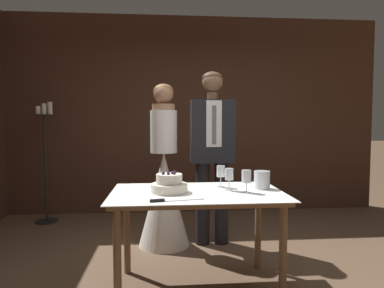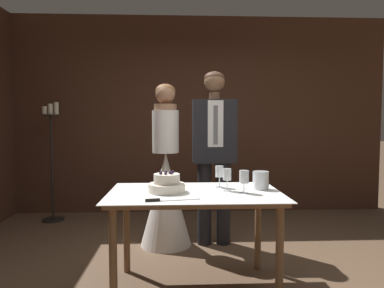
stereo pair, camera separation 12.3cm
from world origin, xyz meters
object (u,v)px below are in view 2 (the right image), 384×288
bride (166,186)px  cake_table (195,203)px  groom (214,147)px  cake_knife (162,200)px  wine_glass_near (219,173)px  hurricane_candle (261,181)px  tiered_cake (167,184)px  candle_stand (52,161)px  wine_glass_middle (227,176)px  wine_glass_far (244,178)px

bride → cake_table: bearing=-75.2°
bride → groom: size_ratio=0.93×
cake_knife → groom: (0.50, 1.27, 0.27)m
cake_knife → wine_glass_near: bearing=36.1°
hurricane_candle → groom: (-0.28, 0.89, 0.21)m
cake_knife → wine_glass_near: wine_glass_near is taller
tiered_cake → hurricane_candle: bearing=6.0°
cake_table → groom: size_ratio=0.73×
candle_stand → groom: bearing=-25.3°
cake_knife → tiered_cake: bearing=75.4°
hurricane_candle → bride: size_ratio=0.08×
groom → candle_stand: (-2.04, 0.97, -0.25)m
bride → hurricane_candle: bearing=-48.2°
cake_table → wine_glass_middle: size_ratio=7.55×
cake_table → wine_glass_middle: wine_glass_middle is taller
wine_glass_near → tiered_cake: bearing=-158.3°
wine_glass_middle → bride: 1.10m
cake_table → bride: bride is taller
cake_table → hurricane_candle: bearing=8.8°
cake_knife → wine_glass_far: bearing=11.3°
cake_table → tiered_cake: tiered_cake is taller
hurricane_candle → groom: 0.96m
wine_glass_middle → groom: groom is taller
wine_glass_far → bride: bearing=121.4°
wine_glass_middle → tiered_cake: bearing=-176.8°
wine_glass_middle → candle_stand: 2.80m
cake_table → hurricane_candle: (0.54, 0.08, 0.16)m
wine_glass_near → candle_stand: size_ratio=0.12×
wine_glass_middle → groom: (0.00, 0.94, 0.16)m
tiered_cake → wine_glass_near: (0.43, 0.17, 0.06)m
tiered_cake → groom: (0.47, 0.97, 0.22)m
wine_glass_near → wine_glass_middle: 0.15m
cake_table → groom: (0.26, 0.97, 0.37)m
wine_glass_middle → wine_glass_far: 0.15m
tiered_cake → wine_glass_far: wine_glass_far is taller
wine_glass_middle → wine_glass_far: wine_glass_middle is taller
cake_knife → wine_glass_middle: 0.61m
wine_glass_near → wine_glass_middle: (0.04, -0.14, -0.00)m
groom → candle_stand: bearing=154.7°
wine_glass_far → bride: bride is taller
tiered_cake → groom: size_ratio=0.16×
tiered_cake → hurricane_candle: (0.76, 0.08, 0.01)m
cake_knife → wine_glass_middle: size_ratio=2.15×
wine_glass_middle → hurricane_candle: size_ratio=1.22×
cake_knife → wine_glass_near: size_ratio=2.11×
candle_stand → wine_glass_middle: bearing=-43.1°
wine_glass_far → candle_stand: candle_stand is taller
tiered_cake → bride: 0.99m
cake_table → wine_glass_middle: (0.26, 0.03, 0.21)m
tiered_cake → hurricane_candle: tiered_cake is taller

